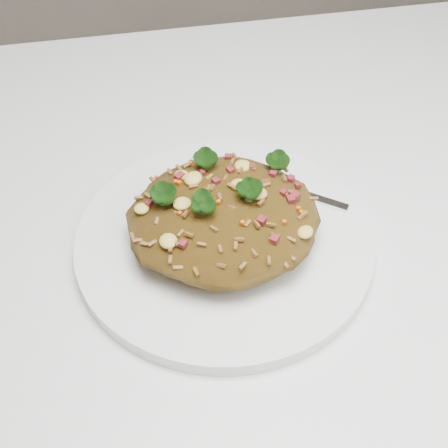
# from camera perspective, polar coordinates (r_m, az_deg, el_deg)

# --- Properties ---
(dining_table) EXTENTS (1.20, 0.80, 0.75)m
(dining_table) POSITION_cam_1_polar(r_m,az_deg,el_deg) (0.62, -10.14, -9.71)
(dining_table) COLOR silver
(dining_table) RESTS_ON ground
(plate) EXTENTS (0.26, 0.26, 0.01)m
(plate) POSITION_cam_1_polar(r_m,az_deg,el_deg) (0.55, 0.00, -1.57)
(plate) COLOR white
(plate) RESTS_ON dining_table
(fried_rice) EXTENTS (0.16, 0.15, 0.07)m
(fried_rice) POSITION_cam_1_polar(r_m,az_deg,el_deg) (0.53, -0.01, 1.21)
(fried_rice) COLOR brown
(fried_rice) RESTS_ON plate
(fork) EXTENTS (0.14, 0.11, 0.00)m
(fork) POSITION_cam_1_polar(r_m,az_deg,el_deg) (0.59, 4.60, 3.57)
(fork) COLOR silver
(fork) RESTS_ON plate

